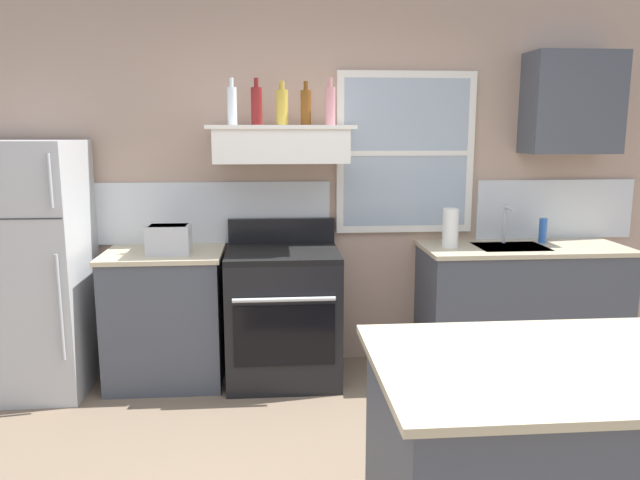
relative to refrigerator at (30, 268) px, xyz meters
The scene contains 17 objects.
back_wall 2.04m from the refrigerator, 11.29° to the left, with size 5.40×0.11×2.70m.
refrigerator is the anchor object (origin of this frame).
counter_left_of_stove 0.93m from the refrigerator, ahead, with size 0.79×0.63×0.91m.
toaster 0.92m from the refrigerator, ahead, with size 0.30×0.20×0.19m.
stove_range 1.69m from the refrigerator, ahead, with size 0.76×0.69×1.09m.
range_hood_shelf 1.84m from the refrigerator, ahead, with size 0.96×0.52×0.24m.
bottle_clear_tall 1.70m from the refrigerator, ahead, with size 0.06×0.06×0.31m.
bottle_red_label_wine 1.83m from the refrigerator, ahead, with size 0.07×0.07×0.31m.
bottle_champagne_gold_foil 1.96m from the refrigerator, ahead, with size 0.08×0.08×0.29m.
bottle_amber_wine 2.10m from the refrigerator, ahead, with size 0.07×0.07×0.29m.
bottle_rose_pink 2.24m from the refrigerator, ahead, with size 0.07×0.07×0.31m.
counter_right_with_sink 3.37m from the refrigerator, ahead, with size 1.43×0.63×0.91m.
sink_faucet 3.26m from the refrigerator, ahead, with size 0.03×0.17×0.28m.
paper_towel_roll 2.83m from the refrigerator, ahead, with size 0.11×0.11×0.27m, color white.
dish_soap_bottle 3.54m from the refrigerator, ahead, with size 0.06×0.06×0.18m, color blue.
kitchen_island 3.35m from the refrigerator, 37.89° to the right, with size 1.40×0.90×0.91m.
upper_cabinet_right 3.86m from the refrigerator, ahead, with size 0.64×0.32×0.70m.
Camera 1 is at (-0.33, -2.15, 1.71)m, focal length 33.93 mm.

